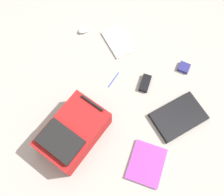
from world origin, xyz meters
TOP-DOWN VIEW (x-y plane):
  - ground_plane at (0.00, 0.00)m, footprint 3.87×3.87m
  - backpack at (-0.05, -0.34)m, footprint 0.29×0.45m
  - laptop at (0.44, 0.17)m, footprint 0.36×0.41m
  - book_blue at (0.43, -0.22)m, footprint 0.27×0.31m
  - book_manual at (-0.24, 0.44)m, footprint 0.32×0.27m
  - computer_mouse at (-0.52, 0.38)m, footprint 0.09×0.12m
  - power_brick at (0.12, 0.25)m, footprint 0.10×0.14m
  - pen_black at (-0.08, 0.15)m, footprint 0.01×0.14m
  - earbud_pouch at (0.29, 0.53)m, footprint 0.09×0.09m

SIDE VIEW (x-z plane):
  - ground_plane at x=0.00m, z-range 0.00..0.00m
  - pen_black at x=-0.08m, z-range 0.00..0.01m
  - book_manual at x=-0.24m, z-range 0.00..0.02m
  - book_blue at x=0.43m, z-range 0.00..0.02m
  - earbud_pouch at x=0.29m, z-range 0.00..0.03m
  - power_brick at x=0.12m, z-range 0.00..0.03m
  - laptop at x=0.44m, z-range 0.00..0.03m
  - computer_mouse at x=-0.52m, z-range 0.00..0.04m
  - backpack at x=-0.05m, z-range -0.01..0.20m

